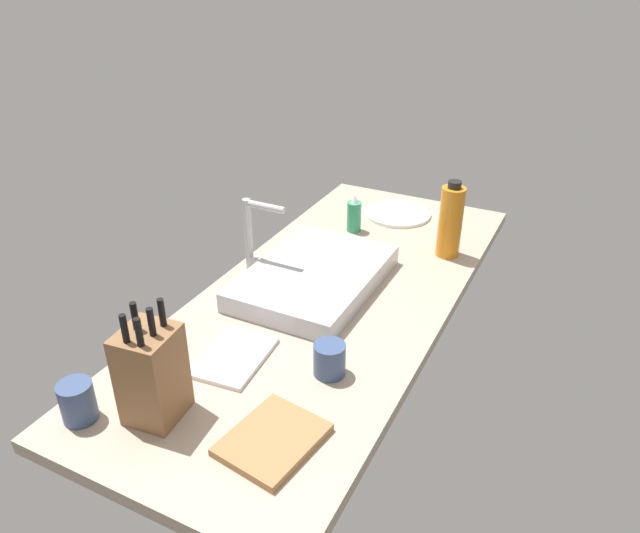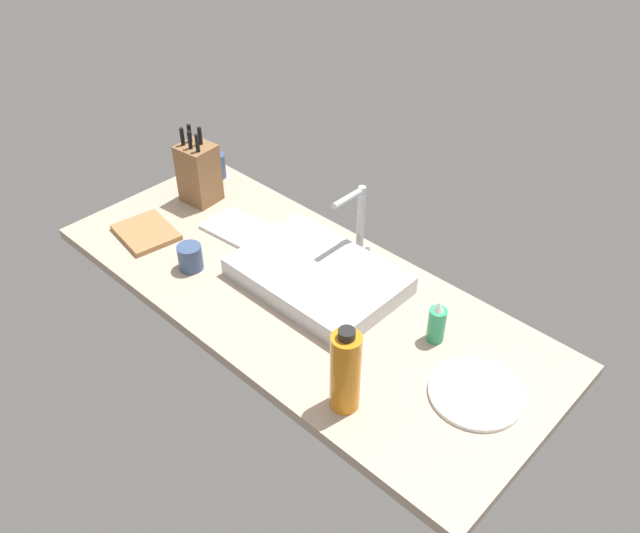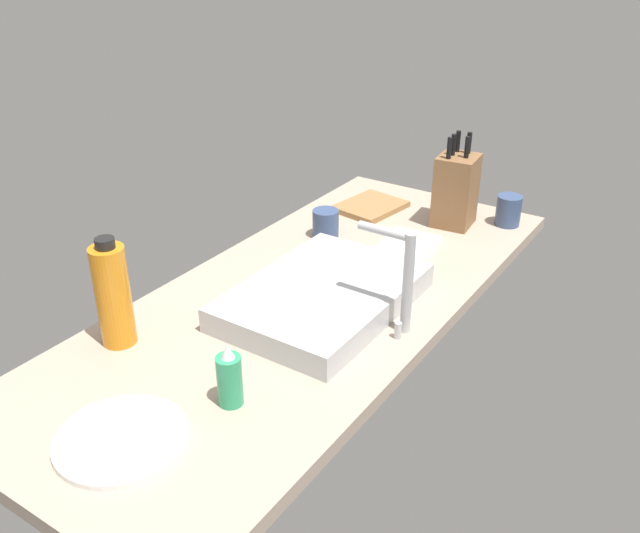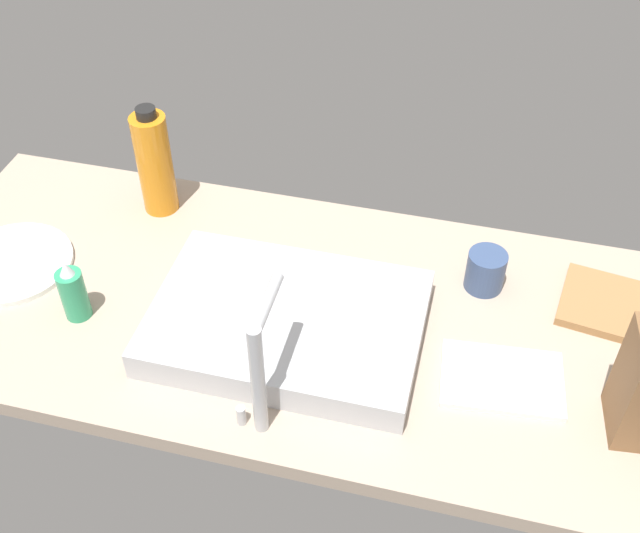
# 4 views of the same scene
# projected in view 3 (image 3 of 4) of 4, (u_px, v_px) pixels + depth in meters

# --- Properties ---
(countertop_slab) EXTENTS (1.63, 0.68, 0.04)m
(countertop_slab) POSITION_uv_depth(u_px,v_px,m) (308.00, 302.00, 1.72)
(countertop_slab) COLOR tan
(countertop_slab) RESTS_ON ground
(sink_basin) EXTENTS (0.49, 0.34, 0.06)m
(sink_basin) POSITION_uv_depth(u_px,v_px,m) (323.00, 297.00, 1.65)
(sink_basin) COLOR #B7BABF
(sink_basin) RESTS_ON countertop_slab
(faucet) EXTENTS (0.06, 0.14, 0.24)m
(faucet) POSITION_uv_depth(u_px,v_px,m) (402.00, 273.00, 1.51)
(faucet) COLOR #B7BABF
(faucet) RESTS_ON countertop_slab
(knife_block) EXTENTS (0.13, 0.12, 0.28)m
(knife_block) POSITION_uv_depth(u_px,v_px,m) (456.00, 190.00, 2.05)
(knife_block) COLOR brown
(knife_block) RESTS_ON countertop_slab
(cutting_board) EXTENTS (0.23, 0.19, 0.02)m
(cutting_board) POSITION_uv_depth(u_px,v_px,m) (370.00, 206.00, 2.20)
(cutting_board) COLOR #9E7042
(cutting_board) RESTS_ON countertop_slab
(soap_bottle) EXTENTS (0.05, 0.05, 0.13)m
(soap_bottle) POSITION_uv_depth(u_px,v_px,m) (229.00, 378.00, 1.31)
(soap_bottle) COLOR #2D9966
(soap_bottle) RESTS_ON countertop_slab
(water_bottle) EXTENTS (0.08, 0.08, 0.25)m
(water_bottle) POSITION_uv_depth(u_px,v_px,m) (113.00, 295.00, 1.47)
(water_bottle) COLOR orange
(water_bottle) RESTS_ON countertop_slab
(dinner_plate) EXTENTS (0.24, 0.24, 0.01)m
(dinner_plate) POSITION_uv_depth(u_px,v_px,m) (122.00, 439.00, 1.24)
(dinner_plate) COLOR white
(dinner_plate) RESTS_ON countertop_slab
(dish_towel) EXTENTS (0.23, 0.17, 0.01)m
(dish_towel) POSITION_uv_depth(u_px,v_px,m) (406.00, 247.00, 1.94)
(dish_towel) COLOR white
(dish_towel) RESTS_ON countertop_slab
(coffee_mug) EXTENTS (0.08, 0.08, 0.08)m
(coffee_mug) POSITION_uv_depth(u_px,v_px,m) (326.00, 224.00, 2.00)
(coffee_mug) COLOR #384C75
(coffee_mug) RESTS_ON countertop_slab
(ceramic_cup) EXTENTS (0.07, 0.07, 0.09)m
(ceramic_cup) POSITION_uv_depth(u_px,v_px,m) (508.00, 210.00, 2.07)
(ceramic_cup) COLOR #384C75
(ceramic_cup) RESTS_ON countertop_slab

